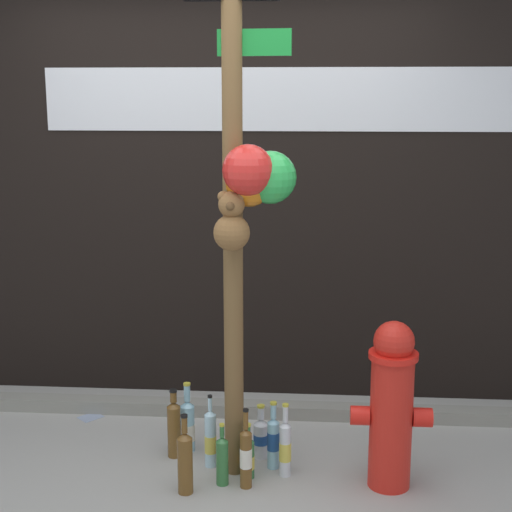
{
  "coord_description": "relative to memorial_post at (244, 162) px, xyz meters",
  "views": [
    {
      "loc": [
        0.53,
        -3.2,
        1.91
      ],
      "look_at": [
        0.26,
        0.39,
        1.14
      ],
      "focal_mm": 53.52,
      "sensor_mm": 36.0,
      "label": 1
    }
  ],
  "objects": [
    {
      "name": "bottle_3",
      "position": [
        -0.08,
        0.21,
        -1.46
      ],
      "size": [
        0.08,
        0.08,
        0.35
      ],
      "color": "silver",
      "rests_on": "ground_plane"
    },
    {
      "name": "memorial_post",
      "position": [
        0.0,
        0.0,
        0.0
      ],
      "size": [
        0.53,
        0.32,
        2.68
      ],
      "color": "brown",
      "rests_on": "ground_plane"
    },
    {
      "name": "bottle_5",
      "position": [
        0.2,
        0.02,
        -1.44
      ],
      "size": [
        0.06,
        0.06,
        0.39
      ],
      "color": "silver",
      "rests_on": "ground_plane"
    },
    {
      "name": "curb_strip",
      "position": [
        -0.21,
        0.74,
        -1.56
      ],
      "size": [
        8.0,
        0.12,
        0.08
      ],
      "primitive_type": "cube",
      "color": "gray",
      "rests_on": "ground_plane"
    },
    {
      "name": "bottle_9",
      "position": [
        -0.4,
        0.19,
        -1.43
      ],
      "size": [
        0.07,
        0.07,
        0.38
      ],
      "color": "brown",
      "rests_on": "ground_plane"
    },
    {
      "name": "bottle_10",
      "position": [
        0.01,
        -0.11,
        -1.43
      ],
      "size": [
        0.06,
        0.06,
        0.41
      ],
      "color": "brown",
      "rests_on": "ground_plane"
    },
    {
      "name": "fire_hydrant",
      "position": [
        0.72,
        -0.04,
        -1.17
      ],
      "size": [
        0.4,
        0.24,
        0.85
      ],
      "color": "red",
      "rests_on": "ground_plane"
    },
    {
      "name": "bottle_1",
      "position": [
        0.07,
        0.21,
        -1.48
      ],
      "size": [
        0.08,
        0.08,
        0.3
      ],
      "color": "silver",
      "rests_on": "ground_plane"
    },
    {
      "name": "ground_plane",
      "position": [
        -0.21,
        -0.34,
        -1.6
      ],
      "size": [
        14.0,
        14.0,
        0.0
      ],
      "primitive_type": "plane",
      "color": "#9E9B93"
    },
    {
      "name": "bottle_0",
      "position": [
        -0.33,
        0.26,
        -1.45
      ],
      "size": [
        0.08,
        0.08,
        0.39
      ],
      "color": "#93CCE0",
      "rests_on": "ground_plane"
    },
    {
      "name": "bottle_6",
      "position": [
        -0.27,
        -0.18,
        -1.43
      ],
      "size": [
        0.07,
        0.07,
        0.41
      ],
      "color": "brown",
      "rests_on": "ground_plane"
    },
    {
      "name": "bottle_2",
      "position": [
        -0.1,
        -0.09,
        -1.46
      ],
      "size": [
        0.06,
        0.06,
        0.32
      ],
      "color": "#337038",
      "rests_on": "ground_plane"
    },
    {
      "name": "bottle_4",
      "position": [
        0.14,
        0.1,
        -1.45
      ],
      "size": [
        0.06,
        0.06,
        0.36
      ],
      "color": "#93CCE0",
      "rests_on": "ground_plane"
    },
    {
      "name": "bottle_7",
      "position": [
        -0.19,
        0.09,
        -1.44
      ],
      "size": [
        0.06,
        0.06,
        0.39
      ],
      "color": "#B2DBEA",
      "rests_on": "ground_plane"
    },
    {
      "name": "litter_2",
      "position": [
        -0.99,
        0.64,
        -1.59
      ],
      "size": [
        0.16,
        0.17,
        0.01
      ],
      "primitive_type": "cube",
      "rotation": [
        0.0,
        0.0,
        0.84
      ],
      "color": "#8C99B2",
      "rests_on": "ground_plane"
    },
    {
      "name": "bottle_8",
      "position": [
        0.01,
        -0.01,
        -1.48
      ],
      "size": [
        0.07,
        0.07,
        0.29
      ],
      "color": "#337038",
      "rests_on": "ground_plane"
    },
    {
      "name": "building_wall",
      "position": [
        -0.21,
        1.2,
        0.15
      ],
      "size": [
        10.0,
        0.21,
        3.49
      ],
      "color": "black",
      "rests_on": "ground_plane"
    }
  ]
}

